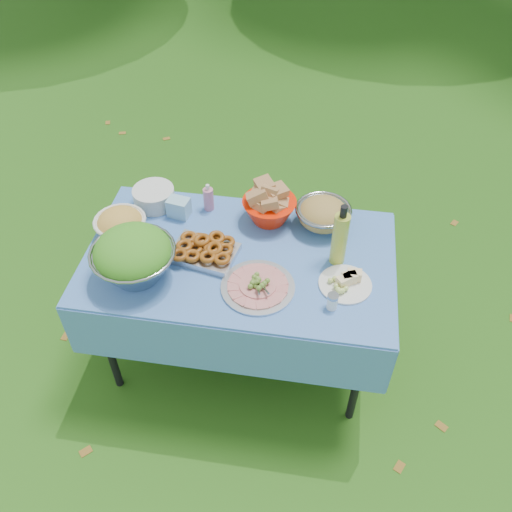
{
  "coord_description": "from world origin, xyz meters",
  "views": [
    {
      "loc": [
        0.36,
        -1.79,
        2.57
      ],
      "look_at": [
        0.08,
        0.0,
        0.77
      ],
      "focal_mm": 38.0,
      "sensor_mm": 36.0,
      "label": 1
    }
  ],
  "objects": [
    {
      "name": "bread_bowl",
      "position": [
        0.1,
        0.28,
        0.85
      ],
      "size": [
        0.32,
        0.32,
        0.18
      ],
      "primitive_type": null,
      "rotation": [
        0.0,
        0.0,
        0.2
      ],
      "color": "#F72104",
      "rests_on": "picnic_table"
    },
    {
      "name": "ground",
      "position": [
        0.0,
        0.0,
        0.0
      ],
      "size": [
        80.0,
        80.0,
        0.0
      ],
      "primitive_type": "plane",
      "color": "#163D0B",
      "rests_on": "ground"
    },
    {
      "name": "charcuterie_platter",
      "position": [
        0.12,
        -0.19,
        0.8
      ],
      "size": [
        0.37,
        0.37,
        0.08
      ],
      "primitive_type": "cylinder",
      "rotation": [
        0.0,
        0.0,
        -0.11
      ],
      "color": "silver",
      "rests_on": "picnic_table"
    },
    {
      "name": "oil_bottle",
      "position": [
        0.46,
        0.04,
        0.93
      ],
      "size": [
        0.08,
        0.08,
        0.33
      ],
      "primitive_type": "cylinder",
      "rotation": [
        0.0,
        0.0,
        -0.04
      ],
      "color": "#B4C33A",
      "rests_on": "picnic_table"
    },
    {
      "name": "cheese_plate",
      "position": [
        0.5,
        -0.11,
        0.79
      ],
      "size": [
        0.32,
        0.32,
        0.07
      ],
      "primitive_type": "cylinder",
      "rotation": [
        0.0,
        0.0,
        0.4
      ],
      "color": "silver",
      "rests_on": "picnic_table"
    },
    {
      "name": "pasta_bowl_white",
      "position": [
        -0.6,
        0.06,
        0.83
      ],
      "size": [
        0.33,
        0.33,
        0.14
      ],
      "primitive_type": null,
      "rotation": [
        0.0,
        0.0,
        0.42
      ],
      "color": "silver",
      "rests_on": "picnic_table"
    },
    {
      "name": "wipes_box",
      "position": [
        -0.35,
        0.25,
        0.81
      ],
      "size": [
        0.12,
        0.1,
        0.1
      ],
      "primitive_type": "cube",
      "rotation": [
        0.0,
        0.0,
        -0.18
      ],
      "color": "#94CCE8",
      "rests_on": "picnic_table"
    },
    {
      "name": "salad_bowl",
      "position": [
        -0.44,
        -0.2,
        0.89
      ],
      "size": [
        0.41,
        0.41,
        0.25
      ],
      "primitive_type": null,
      "rotation": [
        0.0,
        0.0,
        0.1
      ],
      "color": "#979CA0",
      "rests_on": "picnic_table"
    },
    {
      "name": "picnic_table",
      "position": [
        0.0,
        0.0,
        0.38
      ],
      "size": [
        1.46,
        0.86,
        0.76
      ],
      "primitive_type": "cube",
      "color": "#84B9FF",
      "rests_on": "ground"
    },
    {
      "name": "fried_tray",
      "position": [
        -0.16,
        -0.02,
        0.8
      ],
      "size": [
        0.34,
        0.27,
        0.07
      ],
      "primitive_type": "cube",
      "rotation": [
        0.0,
        0.0,
        -0.2
      ],
      "color": "#B8B8BD",
      "rests_on": "picnic_table"
    },
    {
      "name": "pasta_bowl_steel",
      "position": [
        0.37,
        0.28,
        0.83
      ],
      "size": [
        0.29,
        0.29,
        0.14
      ],
      "primitive_type": null,
      "rotation": [
        0.0,
        0.0,
        0.06
      ],
      "color": "#979CA0",
      "rests_on": "picnic_table"
    },
    {
      "name": "plate_stack",
      "position": [
        -0.5,
        0.31,
        0.81
      ],
      "size": [
        0.27,
        0.27,
        0.1
      ],
      "primitive_type": "cylinder",
      "rotation": [
        0.0,
        0.0,
        -0.32
      ],
      "color": "silver",
      "rests_on": "picnic_table"
    },
    {
      "name": "shaker",
      "position": [
        0.45,
        -0.25,
        0.8
      ],
      "size": [
        0.06,
        0.06,
        0.08
      ],
      "primitive_type": "cylinder",
      "rotation": [
        0.0,
        0.0,
        0.2
      ],
      "color": "white",
      "rests_on": "picnic_table"
    },
    {
      "name": "sanitizer_bottle",
      "position": [
        -0.22,
        0.32,
        0.84
      ],
      "size": [
        0.05,
        0.05,
        0.15
      ],
      "primitive_type": "cylinder",
      "rotation": [
        0.0,
        0.0,
        -0.01
      ],
      "color": "#CB7695",
      "rests_on": "picnic_table"
    }
  ]
}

